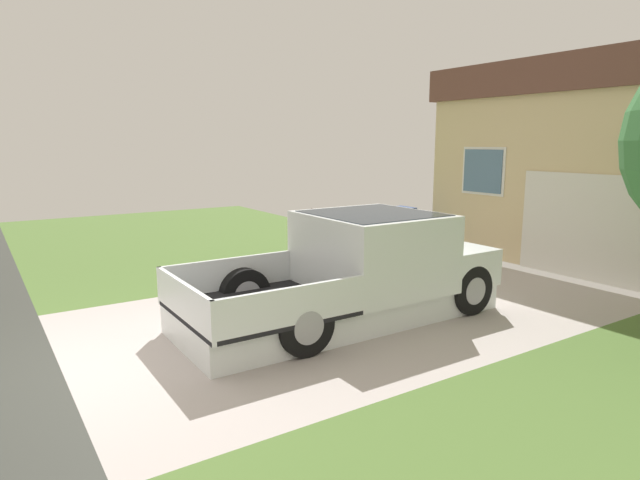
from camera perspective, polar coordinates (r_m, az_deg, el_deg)
pickup_truck at (r=8.50m, az=4.67°, el=-3.23°), size 2.20×5.03×1.63m
person_with_hat at (r=9.39m, az=-0.86°, el=-0.75°), size 0.49×0.39×1.60m
handbag at (r=9.43m, az=-2.11°, el=-5.70°), size 0.30×0.18×0.37m
wheeled_trash_bin at (r=13.91m, az=8.32°, el=1.42°), size 0.60×0.72×1.08m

